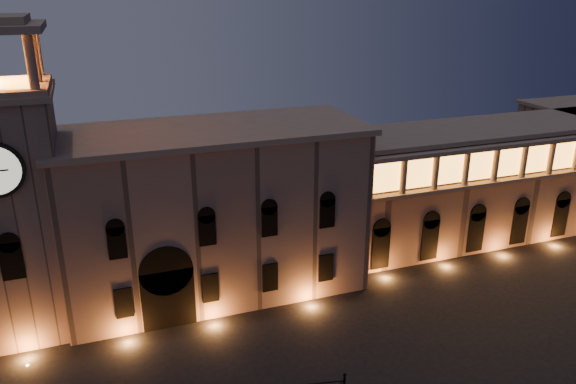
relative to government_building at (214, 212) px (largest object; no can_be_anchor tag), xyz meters
The scene contains 3 objects.
government_building is the anchor object (origin of this frame).
clock_tower 18.82m from the government_building, behind, with size 9.80×9.80×32.40m.
colonnade_wing 34.16m from the government_building, ahead, with size 40.60×11.50×14.50m.
Camera 1 is at (-13.00, -30.84, 30.64)m, focal length 35.00 mm.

